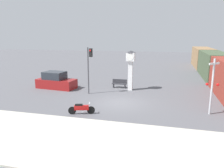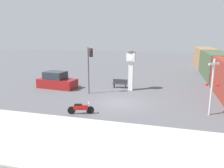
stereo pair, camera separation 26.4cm
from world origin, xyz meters
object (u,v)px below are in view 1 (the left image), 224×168
(motorcycle, at_px, (81,109))
(bench, at_px, (119,83))
(traffic_light, at_px, (89,62))
(clock_tower, at_px, (131,64))
(parked_car, at_px, (56,81))
(freight_train, at_px, (214,65))
(railroad_crossing_signal, at_px, (212,85))

(motorcycle, bearing_deg, bench, 66.46)
(traffic_light, distance_m, bench, 4.70)
(motorcycle, xyz_separation_m, clock_tower, (2.19, 7.99, 2.32))
(bench, relative_size, parked_car, 0.37)
(freight_train, distance_m, traffic_light, 18.01)
(motorcycle, height_order, parked_car, parked_car)
(traffic_light, xyz_separation_m, railroad_crossing_signal, (10.38, -3.17, -0.89))
(freight_train, relative_size, traffic_light, 6.98)
(freight_train, xyz_separation_m, parked_car, (-17.56, -10.88, -0.95))
(clock_tower, height_order, bench, clock_tower)
(bench, xyz_separation_m, parked_car, (-6.60, -1.92, 0.26))
(motorcycle, xyz_separation_m, traffic_light, (-1.36, 5.49, 2.68))
(motorcycle, bearing_deg, clock_tower, 56.87)
(traffic_light, height_order, bench, traffic_light)
(motorcycle, height_order, traffic_light, traffic_light)
(railroad_crossing_signal, height_order, bench, railroad_crossing_signal)
(bench, bearing_deg, traffic_light, -124.82)
(clock_tower, relative_size, parked_car, 0.94)
(freight_train, relative_size, bench, 19.69)
(clock_tower, height_order, freight_train, clock_tower)
(clock_tower, xyz_separation_m, parked_car, (-7.92, -1.21, -1.98))
(railroad_crossing_signal, bearing_deg, motorcycle, -165.62)
(freight_train, bearing_deg, traffic_light, -137.29)
(traffic_light, relative_size, parked_car, 1.03)
(traffic_light, bearing_deg, bench, 55.18)
(traffic_light, relative_size, railroad_crossing_signal, 1.11)
(clock_tower, relative_size, traffic_light, 0.91)
(motorcycle, distance_m, railroad_crossing_signal, 9.48)
(traffic_light, bearing_deg, railroad_crossing_signal, -17.00)
(railroad_crossing_signal, bearing_deg, freight_train, 79.61)
(freight_train, bearing_deg, railroad_crossing_signal, -100.39)
(railroad_crossing_signal, bearing_deg, clock_tower, 140.28)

